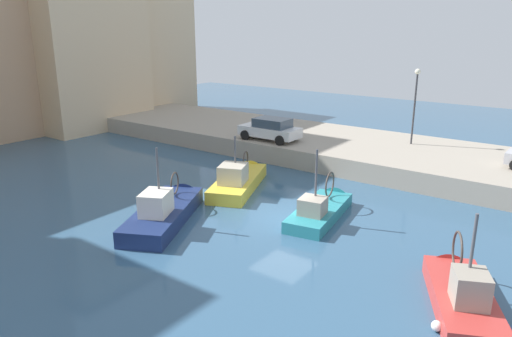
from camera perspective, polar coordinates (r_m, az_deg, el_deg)
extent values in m
plane|color=#335675|center=(22.48, 3.43, -5.88)|extent=(80.00, 80.00, 0.00)
cube|color=#9E9384|center=(32.10, 14.69, 1.65)|extent=(9.00, 56.00, 1.20)
cube|color=teal|center=(22.64, 7.55, -5.84)|extent=(5.13, 2.51, 1.10)
cone|color=teal|center=(25.14, 9.67, -3.62)|extent=(1.15, 1.67, 1.54)
cube|color=#B2A893|center=(22.45, 7.59, -4.67)|extent=(4.92, 2.35, 0.08)
cube|color=gray|center=(21.42, 6.76, -4.48)|extent=(1.24, 1.26, 0.77)
cylinder|color=#4C4C51|center=(21.36, 7.15, -1.56)|extent=(0.10, 0.10, 2.96)
torus|color=#3F3833|center=(23.44, 8.78, -1.87)|extent=(1.26, 0.29, 1.26)
sphere|color=white|center=(21.60, 3.89, -6.39)|extent=(0.32, 0.32, 0.32)
cube|color=#BC3833|center=(17.09, 23.18, -15.07)|extent=(4.97, 3.57, 1.25)
cone|color=#BC3833|center=(19.39, 21.61, -10.96)|extent=(1.48, 1.80, 1.57)
cube|color=#B2A893|center=(16.81, 23.41, -13.42)|extent=(4.74, 3.36, 0.08)
cube|color=gray|center=(15.96, 24.14, -12.88)|extent=(1.41, 1.36, 1.04)
cylinder|color=#4C4C51|center=(15.87, 24.25, -9.65)|extent=(0.10, 0.10, 2.81)
torus|color=#3F3833|center=(17.59, 22.85, -9.06)|extent=(1.28, 0.66, 1.38)
sphere|color=white|center=(15.63, 20.72, -17.13)|extent=(0.32, 0.32, 0.32)
cube|color=gold|center=(26.37, -2.11, -2.41)|extent=(6.01, 3.97, 1.35)
cone|color=gold|center=(29.32, -0.43, -0.42)|extent=(1.49, 1.93, 1.71)
cube|color=#896B4C|center=(26.18, -2.13, -1.15)|extent=(5.74, 3.74, 0.08)
cube|color=#B7AD99|center=(25.10, -2.76, -0.65)|extent=(1.88, 1.79, 1.00)
cylinder|color=#4C4C51|center=(25.31, -2.50, 1.14)|extent=(0.10, 0.10, 2.48)
torus|color=#3F3833|center=(27.48, -1.25, 1.07)|extent=(0.97, 0.47, 1.02)
sphere|color=white|center=(25.06, -5.48, -3.02)|extent=(0.32, 0.32, 0.32)
cube|color=navy|center=(22.36, -10.89, -6.29)|extent=(6.23, 4.47, 1.47)
cone|color=navy|center=(25.29, -8.31, -3.43)|extent=(1.62, 2.02, 1.81)
cube|color=#9E7A51|center=(22.12, -10.99, -4.72)|extent=(5.94, 4.22, 0.08)
cube|color=beige|center=(21.21, -11.83, -4.08)|extent=(1.81, 1.67, 1.05)
cylinder|color=#4C4C51|center=(21.30, -11.55, -1.40)|extent=(0.10, 0.10, 2.93)
torus|color=#3F3833|center=(23.37, -9.67, -1.74)|extent=(1.03, 0.57, 1.11)
sphere|color=white|center=(21.18, -15.42, -7.31)|extent=(0.32, 0.32, 0.32)
cube|color=silver|center=(32.30, 1.65, 4.46)|extent=(1.89, 4.13, 0.64)
cube|color=#384756|center=(32.07, 1.96, 5.48)|extent=(1.65, 2.32, 0.58)
cylinder|color=black|center=(32.41, -1.31, 4.01)|extent=(0.23, 0.64, 0.64)
cylinder|color=black|center=(33.86, 0.54, 4.57)|extent=(0.23, 0.64, 0.64)
cylinder|color=black|center=(30.87, 2.86, 3.36)|extent=(0.23, 0.64, 0.64)
cylinder|color=black|center=(32.39, 4.60, 3.96)|extent=(0.23, 0.64, 0.64)
cylinder|color=#38383D|center=(32.46, 18.32, 6.67)|extent=(0.12, 0.12, 4.50)
sphere|color=#F2EACC|center=(32.17, 18.71, 10.88)|extent=(0.36, 0.36, 0.36)
cube|color=beige|center=(44.87, -20.43, 14.37)|extent=(9.34, 7.50, 15.21)
cube|color=beige|center=(50.41, -14.49, 13.26)|extent=(9.90, 7.82, 12.17)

